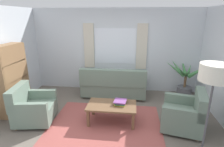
% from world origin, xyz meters
% --- Properties ---
extents(ground_plane, '(6.24, 6.24, 0.00)m').
position_xyz_m(ground_plane, '(0.00, 0.00, 0.00)').
color(ground_plane, '#6B6056').
extents(wall_back, '(5.32, 0.12, 2.60)m').
position_xyz_m(wall_back, '(0.00, 2.26, 1.30)').
color(wall_back, silver).
rests_on(wall_back, ground_plane).
extents(window_with_curtains, '(1.98, 0.07, 1.40)m').
position_xyz_m(window_with_curtains, '(0.00, 2.18, 1.45)').
color(window_with_curtains, white).
extents(area_rug, '(2.48, 2.07, 0.01)m').
position_xyz_m(area_rug, '(0.00, 0.00, 0.01)').
color(area_rug, '#9E4C47').
rests_on(area_rug, ground_plane).
extents(couch, '(1.90, 0.82, 0.92)m').
position_xyz_m(couch, '(0.02, 1.61, 0.37)').
color(couch, slate).
rests_on(couch, ground_plane).
extents(armchair_left, '(0.94, 0.96, 0.88)m').
position_xyz_m(armchair_left, '(-1.68, 0.01, 0.35)').
color(armchair_left, slate).
rests_on(armchair_left, ground_plane).
extents(armchair_right, '(0.99, 1.00, 0.88)m').
position_xyz_m(armchair_right, '(1.72, 0.11, 0.35)').
color(armchair_right, slate).
rests_on(armchair_right, ground_plane).
extents(coffee_table, '(1.10, 0.64, 0.44)m').
position_xyz_m(coffee_table, '(0.13, 0.20, 0.38)').
color(coffee_table, brown).
rests_on(coffee_table, ground_plane).
extents(book_stack_on_table, '(0.30, 0.33, 0.08)m').
position_xyz_m(book_stack_on_table, '(0.32, 0.26, 0.48)').
color(book_stack_on_table, gold).
rests_on(book_stack_on_table, coffee_table).
extents(potted_plant, '(1.24, 1.23, 1.16)m').
position_xyz_m(potted_plant, '(2.13, 1.79, 0.49)').
color(potted_plant, '#56565B').
rests_on(potted_plant, ground_plane).
extents(bookshelf, '(0.30, 0.94, 1.72)m').
position_xyz_m(bookshelf, '(-2.35, 0.46, 0.78)').
color(bookshelf, olive).
rests_on(bookshelf, ground_plane).
extents(standing_lamp, '(0.42, 0.42, 1.75)m').
position_xyz_m(standing_lamp, '(1.67, -1.01, 1.52)').
color(standing_lamp, '#4C4C51').
rests_on(standing_lamp, ground_plane).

